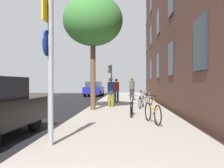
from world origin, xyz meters
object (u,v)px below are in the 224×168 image
at_px(bicycle_3, 149,99).
at_px(bicycle_0, 153,112).
at_px(traffic_light, 110,75).
at_px(bicycle_1, 132,107).
at_px(tree_near, 93,21).
at_px(sign_post, 50,53).
at_px(pedestrian_0, 111,90).
at_px(pedestrian_2, 132,87).
at_px(pedestrian_1, 116,89).
at_px(car_1, 94,89).
at_px(bicycle_2, 142,101).

bearing_deg(bicycle_3, bicycle_0, -94.29).
height_order(traffic_light, bicycle_1, traffic_light).
bearing_deg(tree_near, bicycle_0, -57.96).
height_order(sign_post, pedestrian_0, sign_post).
distance_m(bicycle_3, pedestrian_2, 4.11).
relative_size(traffic_light, pedestrian_1, 1.92).
xyz_separation_m(bicycle_1, car_1, (-3.79, 17.47, 0.36)).
xyz_separation_m(bicycle_0, pedestrian_0, (-1.75, 5.64, 0.57)).
xyz_separation_m(traffic_light, tree_near, (-0.10, -12.65, 2.28)).
bearing_deg(pedestrian_2, traffic_light, 110.60).
xyz_separation_m(pedestrian_0, car_1, (-2.70, 13.65, -0.22)).
height_order(pedestrian_0, car_1, pedestrian_0).
bearing_deg(traffic_light, tree_near, -90.44).
relative_size(bicycle_0, pedestrian_0, 1.00).
bearing_deg(sign_post, bicycle_2, 73.05).
bearing_deg(tree_near, sign_post, -89.94).
distance_m(sign_post, pedestrian_0, 8.82).
distance_m(pedestrian_1, car_1, 11.13).
xyz_separation_m(tree_near, bicycle_0, (2.56, -4.09, -4.11)).
bearing_deg(pedestrian_0, bicycle_2, -16.71).
distance_m(bicycle_0, bicycle_3, 7.35).
bearing_deg(pedestrian_2, bicycle_3, -76.38).
bearing_deg(bicycle_2, tree_near, -157.52).
xyz_separation_m(bicycle_2, car_1, (-4.40, 14.16, 0.35)).
bearing_deg(pedestrian_1, sign_post, -94.97).
bearing_deg(pedestrian_0, traffic_light, 93.67).
relative_size(traffic_light, car_1, 0.73).
distance_m(tree_near, car_1, 15.77).
bearing_deg(bicycle_0, sign_post, -129.55).
distance_m(bicycle_2, pedestrian_2, 6.19).
xyz_separation_m(sign_post, bicycle_2, (2.50, 8.21, -1.62)).
bearing_deg(pedestrian_0, bicycle_1, -74.13).
height_order(bicycle_0, bicycle_3, bicycle_0).
bearing_deg(tree_near, pedestrian_2, 73.34).
xyz_separation_m(traffic_light, pedestrian_1, (0.92, -8.20, -1.25)).
relative_size(bicycle_1, pedestrian_2, 0.89).
distance_m(pedestrian_2, car_1, 8.98).
xyz_separation_m(traffic_light, bicycle_1, (1.80, -14.93, -1.85)).
relative_size(pedestrian_0, car_1, 0.37).
bearing_deg(sign_post, pedestrian_0, 84.74).
distance_m(traffic_light, bicycle_3, 10.05).
bearing_deg(pedestrian_1, pedestrian_2, 67.52).
height_order(bicycle_2, bicycle_3, bicycle_2).
relative_size(bicycle_0, bicycle_3, 0.98).
xyz_separation_m(bicycle_0, car_1, (-4.45, 19.28, 0.35)).
height_order(bicycle_0, pedestrian_2, pedestrian_2).
distance_m(tree_near, bicycle_0, 6.34).
distance_m(tree_near, pedestrian_2, 8.27).
distance_m(pedestrian_0, pedestrian_2, 5.80).
xyz_separation_m(pedestrian_0, pedestrian_2, (1.34, 5.64, 0.07)).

